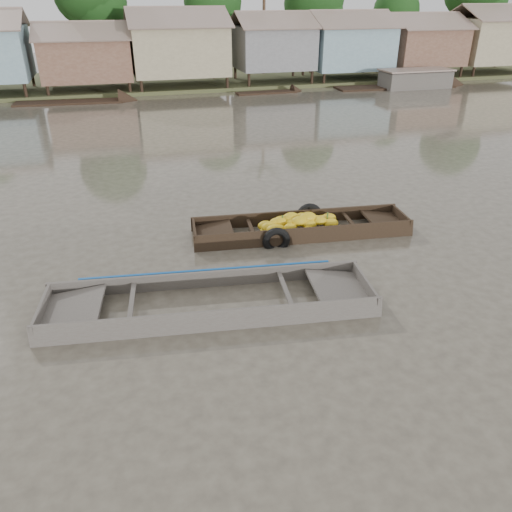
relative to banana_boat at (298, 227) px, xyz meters
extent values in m
plane|color=#464036|center=(-2.06, -3.55, -0.19)|extent=(120.00, 120.00, 0.00)
cube|color=#384723|center=(-2.06, 29.45, -0.19)|extent=(120.00, 12.00, 0.50)
cube|color=brown|center=(-5.86, 25.95, 2.01)|extent=(5.80, 4.60, 2.70)
cube|color=brown|center=(-5.86, 24.71, 3.81)|extent=(6.20, 2.67, 1.14)
cube|color=brown|center=(-5.86, 27.19, 3.81)|extent=(6.20, 2.67, 1.14)
cube|color=gray|center=(0.44, 25.95, 2.46)|extent=(6.50, 5.30, 3.30)
cube|color=brown|center=(0.44, 24.52, 4.56)|extent=(6.90, 3.08, 1.31)
cube|color=brown|center=(0.44, 27.38, 4.56)|extent=(6.90, 3.08, 1.31)
cube|color=slate|center=(7.44, 25.95, 2.41)|extent=(5.40, 4.70, 2.90)
cube|color=brown|center=(7.44, 24.68, 4.31)|extent=(5.80, 2.73, 1.17)
cube|color=brown|center=(7.44, 27.22, 4.31)|extent=(5.80, 2.73, 1.17)
cube|color=#72939E|center=(13.44, 25.95, 2.31)|extent=(6.00, 5.00, 3.10)
cube|color=brown|center=(13.44, 24.60, 4.31)|extent=(6.40, 2.90, 1.24)
cube|color=brown|center=(13.44, 27.30, 4.31)|extent=(6.40, 2.90, 1.24)
cube|color=brown|center=(19.94, 25.95, 2.26)|extent=(5.70, 4.90, 2.80)
cube|color=brown|center=(19.94, 24.63, 4.11)|extent=(6.10, 2.85, 1.21)
cube|color=brown|center=(19.94, 27.27, 4.11)|extent=(6.10, 2.85, 1.21)
cube|color=gray|center=(26.44, 25.95, 2.51)|extent=(6.30, 5.10, 3.40)
cube|color=brown|center=(26.44, 24.57, 4.66)|extent=(6.70, 2.96, 1.26)
cube|color=brown|center=(26.44, 27.33, 4.66)|extent=(6.70, 2.96, 1.26)
cylinder|color=#473323|center=(-5.06, 29.45, 2.96)|extent=(0.28, 0.28, 6.30)
cylinder|color=#473323|center=(3.94, 30.45, 2.44)|extent=(0.28, 0.28, 5.25)
sphere|color=#123310|center=(3.94, 30.45, 5.44)|extent=(4.50, 4.50, 4.50)
cylinder|color=#473323|center=(11.94, 29.45, 2.61)|extent=(0.28, 0.28, 5.60)
cylinder|color=#473323|center=(19.94, 30.45, 2.09)|extent=(0.28, 0.28, 4.55)
sphere|color=#123310|center=(19.94, 30.45, 4.69)|extent=(3.90, 3.90, 3.90)
cylinder|color=#473323|center=(26.94, 29.45, 3.14)|extent=(0.28, 0.28, 6.65)
cylinder|color=#473323|center=(7.94, 29.95, 3.81)|extent=(0.24, 0.24, 8.00)
cube|color=black|center=(0.09, 0.00, -0.27)|extent=(6.09, 1.77, 0.08)
cube|color=black|center=(0.16, 0.65, -0.03)|extent=(6.11, 0.80, 0.57)
cube|color=black|center=(0.02, -0.65, -0.03)|extent=(6.11, 0.80, 0.57)
cube|color=black|center=(3.07, -0.32, -0.03)|extent=(0.20, 1.33, 0.54)
cube|color=black|center=(2.55, -0.26, 0.04)|extent=(1.16, 1.25, 0.20)
cube|color=black|center=(-2.89, 0.31, -0.03)|extent=(0.20, 1.33, 0.54)
cube|color=black|center=(-2.37, 0.26, 0.04)|extent=(1.16, 1.25, 0.20)
cube|color=black|center=(-1.34, 0.15, 0.09)|extent=(0.23, 1.28, 0.05)
cube|color=black|center=(1.52, -0.15, 0.09)|extent=(0.23, 1.28, 0.05)
ellipsoid|color=yellow|center=(-0.59, 0.14, 0.17)|extent=(0.45, 0.33, 0.26)
ellipsoid|color=yellow|center=(-0.71, -0.23, 0.03)|extent=(0.52, 0.38, 0.30)
ellipsoid|color=yellow|center=(-0.18, 0.35, 0.17)|extent=(0.41, 0.31, 0.24)
ellipsoid|color=yellow|center=(0.98, 0.14, 0.10)|extent=(0.51, 0.38, 0.30)
ellipsoid|color=yellow|center=(0.13, 0.09, 0.27)|extent=(0.40, 0.30, 0.23)
ellipsoid|color=yellow|center=(0.16, -0.12, 0.20)|extent=(0.47, 0.35, 0.27)
ellipsoid|color=yellow|center=(-0.63, -0.15, 0.08)|extent=(0.47, 0.35, 0.27)
ellipsoid|color=yellow|center=(0.40, 0.34, 0.08)|extent=(0.45, 0.34, 0.26)
ellipsoid|color=yellow|center=(0.26, -0.22, 0.15)|extent=(0.46, 0.34, 0.26)
ellipsoid|color=yellow|center=(-0.82, 0.05, 0.08)|extent=(0.53, 0.39, 0.30)
ellipsoid|color=yellow|center=(0.26, -0.06, 0.29)|extent=(0.53, 0.40, 0.31)
ellipsoid|color=yellow|center=(-0.89, 0.24, 0.06)|extent=(0.48, 0.36, 0.28)
ellipsoid|color=yellow|center=(0.57, -0.23, 0.23)|extent=(0.41, 0.30, 0.24)
ellipsoid|color=yellow|center=(0.81, 0.22, 0.05)|extent=(0.45, 0.34, 0.26)
ellipsoid|color=yellow|center=(0.47, -0.10, 0.21)|extent=(0.48, 0.36, 0.28)
ellipsoid|color=yellow|center=(-0.73, -0.12, 0.07)|extent=(0.52, 0.39, 0.30)
ellipsoid|color=yellow|center=(-0.03, -0.16, 0.26)|extent=(0.50, 0.37, 0.29)
ellipsoid|color=yellow|center=(0.15, -0.37, 0.04)|extent=(0.42, 0.31, 0.24)
ellipsoid|color=yellow|center=(1.08, -0.48, 0.01)|extent=(0.44, 0.32, 0.25)
ellipsoid|color=yellow|center=(-0.19, 0.08, 0.29)|extent=(0.50, 0.37, 0.29)
ellipsoid|color=yellow|center=(-0.15, -0.06, 0.20)|extent=(0.49, 0.36, 0.28)
ellipsoid|color=yellow|center=(-0.32, -0.25, 0.15)|extent=(0.40, 0.30, 0.23)
ellipsoid|color=yellow|center=(-0.46, 0.12, 0.19)|extent=(0.52, 0.39, 0.30)
ellipsoid|color=yellow|center=(0.88, -0.24, 0.12)|extent=(0.48, 0.36, 0.28)
ellipsoid|color=yellow|center=(-0.89, -0.26, -0.04)|extent=(0.42, 0.31, 0.24)
ellipsoid|color=yellow|center=(-0.05, 0.28, 0.12)|extent=(0.43, 0.32, 0.25)
ellipsoid|color=yellow|center=(0.45, 0.37, 0.07)|extent=(0.43, 0.32, 0.25)
ellipsoid|color=yellow|center=(0.05, 0.14, 0.19)|extent=(0.50, 0.37, 0.29)
ellipsoid|color=yellow|center=(-0.66, -0.24, 0.01)|extent=(0.51, 0.38, 0.29)
ellipsoid|color=yellow|center=(-0.92, 0.05, -0.01)|extent=(0.41, 0.30, 0.23)
ellipsoid|color=yellow|center=(-0.07, 0.23, 0.16)|extent=(0.47, 0.35, 0.27)
ellipsoid|color=yellow|center=(-0.14, 0.16, 0.17)|extent=(0.46, 0.34, 0.27)
cylinder|color=#3F6626|center=(-0.45, 0.06, 0.29)|extent=(0.04, 0.04, 0.20)
cylinder|color=#3F6626|center=(0.31, -0.02, 0.29)|extent=(0.04, 0.04, 0.20)
cylinder|color=#3F6626|center=(0.85, -0.08, 0.29)|extent=(0.04, 0.04, 0.20)
torus|color=black|center=(0.60, 0.69, -0.01)|extent=(0.82, 0.28, 0.81)
torus|color=black|center=(-0.85, -0.64, -0.01)|extent=(0.78, 0.27, 0.76)
cube|color=#48433D|center=(-3.12, -3.05, -0.27)|extent=(7.05, 2.36, 0.08)
cube|color=#48433D|center=(-3.02, -2.21, -0.03)|extent=(7.03, 1.06, 0.57)
cube|color=#48433D|center=(-3.23, -3.89, -0.03)|extent=(7.03, 1.06, 0.57)
cube|color=#48433D|center=(0.31, -3.49, -0.03)|extent=(0.28, 1.72, 0.54)
cube|color=#48433D|center=(-0.29, -3.41, 0.04)|extent=(1.38, 1.63, 0.23)
cube|color=#48433D|center=(-6.55, -2.61, -0.03)|extent=(0.28, 1.72, 0.54)
cube|color=#48433D|center=(-5.96, -2.69, 0.04)|extent=(1.38, 1.63, 0.23)
cube|color=#48433D|center=(-4.76, -2.84, 0.09)|extent=(0.31, 1.66, 0.05)
cube|color=#48433D|center=(-1.48, -3.26, 0.09)|extent=(0.31, 1.66, 0.05)
cube|color=#665E54|center=(-3.12, -3.05, -0.23)|extent=(5.39, 2.01, 0.02)
cube|color=#0E4890|center=(-3.01, -2.16, 0.19)|extent=(5.68, 0.81, 0.14)
torus|color=olive|center=(-0.56, -3.66, -0.21)|extent=(0.39, 0.39, 0.06)
torus|color=olive|center=(-0.56, -3.66, -0.17)|extent=(0.32, 0.32, 0.06)
cube|color=black|center=(15.59, 21.88, -0.24)|extent=(8.94, 2.48, 0.35)
cube|color=black|center=(-7.13, 22.17, -0.24)|extent=(6.68, 1.93, 0.35)
cube|color=black|center=(5.80, 22.18, -0.24)|extent=(4.24, 1.08, 0.35)
cube|color=black|center=(16.94, 21.45, 0.36)|extent=(5.00, 2.00, 1.20)
camera|label=1|loc=(-4.66, -12.05, 5.81)|focal=35.00mm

